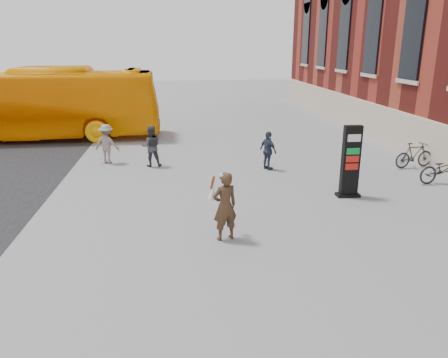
{
  "coord_description": "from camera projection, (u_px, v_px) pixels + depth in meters",
  "views": [
    {
      "loc": [
        -0.81,
        -10.76,
        4.76
      ],
      "look_at": [
        0.42,
        0.35,
        1.29
      ],
      "focal_mm": 35.0,
      "sensor_mm": 36.0,
      "label": 1
    }
  ],
  "objects": [
    {
      "name": "bus",
      "position": [
        29.0,
        104.0,
        22.31
      ],
      "size": [
        13.18,
        3.25,
        3.66
      ],
      "primitive_type": "imported",
      "rotation": [
        0.0,
        0.0,
        1.58
      ],
      "color": "#FEA103",
      "rests_on": "road"
    },
    {
      "name": "ground",
      "position": [
        210.0,
        229.0,
        11.71
      ],
      "size": [
        100.0,
        100.0,
        0.0
      ],
      "primitive_type": "plane",
      "color": "#9E9EA3"
    },
    {
      "name": "bike_6",
      "position": [
        444.0,
        169.0,
        15.46
      ],
      "size": [
        2.03,
        0.92,
        1.03
      ],
      "primitive_type": "imported",
      "rotation": [
        0.0,
        0.0,
        1.69
      ],
      "color": "#222226",
      "rests_on": "ground"
    },
    {
      "name": "woman",
      "position": [
        225.0,
        205.0,
        10.86
      ],
      "size": [
        0.81,
        0.78,
        1.78
      ],
      "rotation": [
        0.0,
        0.0,
        3.47
      ],
      "color": "#3B291A",
      "rests_on": "ground"
    },
    {
      "name": "pedestrian_c",
      "position": [
        268.0,
        151.0,
        17.05
      ],
      "size": [
        0.76,
        0.96,
        1.52
      ],
      "primitive_type": "imported",
      "rotation": [
        0.0,
        0.0,
        2.09
      ],
      "color": "#2C384B",
      "rests_on": "ground"
    },
    {
      "name": "pedestrian_b",
      "position": [
        107.0,
        144.0,
        17.98
      ],
      "size": [
        1.18,
        0.89,
        1.62
      ],
      "primitive_type": "imported",
      "rotation": [
        0.0,
        0.0,
        2.83
      ],
      "color": "gray",
      "rests_on": "ground"
    },
    {
      "name": "bike_7",
      "position": [
        414.0,
        155.0,
        17.39
      ],
      "size": [
        1.77,
        0.77,
        1.03
      ],
      "primitive_type": "imported",
      "rotation": [
        0.0,
        0.0,
        1.74
      ],
      "color": "#222226",
      "rests_on": "ground"
    },
    {
      "name": "pedestrian_a",
      "position": [
        151.0,
        146.0,
        17.51
      ],
      "size": [
        0.85,
        0.68,
        1.65
      ],
      "primitive_type": "imported",
      "rotation": [
        0.0,
        0.0,
        3.22
      ],
      "color": "#35363C",
      "rests_on": "ground"
    },
    {
      "name": "info_pylon",
      "position": [
        351.0,
        162.0,
        13.9
      ],
      "size": [
        0.75,
        0.38,
        2.33
      ],
      "rotation": [
        0.0,
        0.0,
        -0.0
      ],
      "color": "black",
      "rests_on": "ground"
    }
  ]
}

